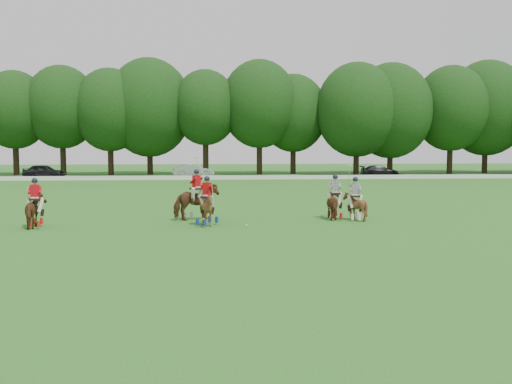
{
  "coord_description": "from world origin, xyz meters",
  "views": [
    {
      "loc": [
        0.47,
        -22.53,
        3.58
      ],
      "look_at": [
        2.63,
        4.2,
        1.4
      ],
      "focal_mm": 40.0,
      "sensor_mm": 36.0,
      "label": 1
    }
  ],
  "objects": [
    {
      "name": "boundary_rail",
      "position": [
        0.0,
        38.0,
        0.22
      ],
      "size": [
        120.0,
        0.1,
        0.44
      ],
      "primitive_type": "cube",
      "color": "white",
      "rests_on": "ground"
    },
    {
      "name": "car_right",
      "position": [
        20.24,
        42.5,
        0.65
      ],
      "size": [
        4.54,
        1.99,
        1.3
      ],
      "primitive_type": "imported",
      "rotation": [
        0.0,
        0.0,
        1.53
      ],
      "color": "black",
      "rests_on": "ground"
    },
    {
      "name": "polo_red_b",
      "position": [
        -0.17,
        4.77,
        0.9
      ],
      "size": [
        2.31,
        2.3,
        3.0
      ],
      "color": "#4A2913",
      "rests_on": "ground"
    },
    {
      "name": "tree_line",
      "position": [
        0.26,
        48.05,
        8.23
      ],
      "size": [
        117.98,
        14.32,
        14.75
      ],
      "color": "black",
      "rests_on": "ground"
    },
    {
      "name": "polo_red_a",
      "position": [
        -7.15,
        2.92,
        0.77
      ],
      "size": [
        1.11,
        1.82,
        2.18
      ],
      "color": "#4A2913",
      "rests_on": "ground"
    },
    {
      "name": "car_mid",
      "position": [
        -1.42,
        42.5,
        0.75
      ],
      "size": [
        4.74,
        2.23,
        1.5
      ],
      "primitive_type": "imported",
      "rotation": [
        0.0,
        0.0,
        1.72
      ],
      "color": "#A6A6AB",
      "rests_on": "ground"
    },
    {
      "name": "ground",
      "position": [
        0.0,
        0.0,
        0.0
      ],
      "size": [
        180.0,
        180.0,
        0.0
      ],
      "primitive_type": "plane",
      "color": "#27601B",
      "rests_on": "ground"
    },
    {
      "name": "polo_stripe_a",
      "position": [
        6.56,
        4.76,
        0.78
      ],
      "size": [
        1.07,
        1.74,
        2.19
      ],
      "color": "#4A2913",
      "rests_on": "ground"
    },
    {
      "name": "polo_red_c",
      "position": [
        0.34,
        2.85,
        0.79
      ],
      "size": [
        1.73,
        1.79,
        2.23
      ],
      "color": "#4A2913",
      "rests_on": "ground"
    },
    {
      "name": "polo_ball",
      "position": [
        2.07,
        2.56,
        0.04
      ],
      "size": [
        0.09,
        0.09,
        0.09
      ],
      "primitive_type": "sphere",
      "color": "white",
      "rests_on": "ground"
    },
    {
      "name": "car_left",
      "position": [
        -17.95,
        42.5,
        0.77
      ],
      "size": [
        4.67,
        2.28,
        1.53
      ],
      "primitive_type": "imported",
      "rotation": [
        0.0,
        0.0,
        1.46
      ],
      "color": "black",
      "rests_on": "ground"
    },
    {
      "name": "polo_stripe_b",
      "position": [
        7.41,
        4.21,
        0.73
      ],
      "size": [
        1.28,
        1.39,
        2.63
      ],
      "color": "#4A2913",
      "rests_on": "ground"
    }
  ]
}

